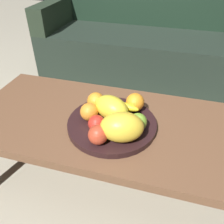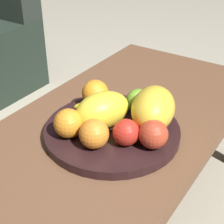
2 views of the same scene
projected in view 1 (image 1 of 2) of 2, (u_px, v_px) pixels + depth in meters
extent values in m
plane|color=#A59E87|center=(112.00, 180.00, 1.28)|extent=(8.00, 8.00, 0.00)
cube|color=brown|center=(112.00, 125.00, 1.04)|extent=(1.29, 0.57, 0.04)
cylinder|color=brown|center=(31.00, 109.00, 1.49)|extent=(0.05, 0.05, 0.37)
cube|color=black|center=(137.00, 54.00, 2.15)|extent=(1.70, 0.70, 0.40)
cube|color=#222E20|center=(55.00, 13.00, 2.14)|extent=(0.14, 0.70, 0.22)
cylinder|color=black|center=(112.00, 124.00, 1.00)|extent=(0.38, 0.38, 0.03)
ellipsoid|color=yellow|center=(112.00, 108.00, 0.98)|extent=(0.19, 0.16, 0.10)
ellipsoid|color=yellow|center=(122.00, 127.00, 0.87)|extent=(0.19, 0.16, 0.12)
sphere|color=orange|center=(135.00, 102.00, 1.03)|extent=(0.08, 0.08, 0.08)
sphere|color=orange|center=(96.00, 101.00, 1.05)|extent=(0.08, 0.08, 0.08)
sphere|color=orange|center=(89.00, 112.00, 0.98)|extent=(0.08, 0.08, 0.08)
sphere|color=red|center=(97.00, 124.00, 0.92)|extent=(0.07, 0.07, 0.07)
sphere|color=#B63D25|center=(98.00, 135.00, 0.87)|extent=(0.08, 0.08, 0.08)
sphere|color=#78AA32|center=(138.00, 122.00, 0.93)|extent=(0.07, 0.07, 0.07)
ellipsoid|color=yellow|center=(119.00, 111.00, 1.02)|extent=(0.15, 0.10, 0.03)
ellipsoid|color=yellow|center=(124.00, 112.00, 1.02)|extent=(0.13, 0.13, 0.03)
ellipsoid|color=gold|center=(119.00, 107.00, 1.00)|extent=(0.12, 0.14, 0.03)
ellipsoid|color=yellow|center=(122.00, 106.00, 1.01)|extent=(0.15, 0.06, 0.03)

